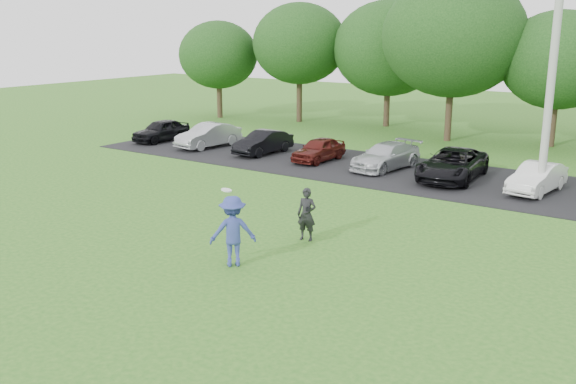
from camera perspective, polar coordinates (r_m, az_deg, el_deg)
name	(u,v)px	position (r m, az deg, el deg)	size (l,w,h in m)	color
ground	(210,270)	(16.50, -6.94, -6.91)	(100.00, 100.00, 0.00)	#2A671D
parking_lot	(417,175)	(27.18, 11.41, 1.53)	(32.00, 6.50, 0.03)	black
utility_pole	(553,61)	(24.31, 22.51, 10.68)	(0.28, 0.28, 9.64)	#ACADA7
frisbee_player	(233,231)	(16.46, -4.93, -3.48)	(1.34, 1.32, 2.02)	#323F8F
camera_bystander	(307,214)	(18.37, 1.67, -2.00)	(0.62, 0.48, 1.54)	black
parked_cars	(439,164)	(26.67, 13.29, 2.48)	(30.57, 4.53, 1.26)	black
tree_row	(528,48)	(35.32, 20.57, 11.88)	(42.39, 9.85, 8.64)	#38281C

